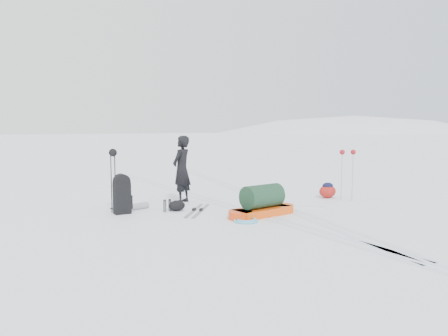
# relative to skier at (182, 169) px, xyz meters

# --- Properties ---
(ground) EXTENTS (200.00, 200.00, 0.00)m
(ground) POSITION_rel_skier_xyz_m (0.83, -1.23, -0.84)
(ground) COLOR white
(ground) RESTS_ON ground
(ski_tracks) EXTENTS (3.38, 17.97, 0.01)m
(ski_tracks) POSITION_rel_skier_xyz_m (1.45, -0.35, -0.83)
(ski_tracks) COLOR silver
(ski_tracks) RESTS_ON ground
(skier) EXTENTS (0.73, 0.69, 1.67)m
(skier) POSITION_rel_skier_xyz_m (0.00, 0.00, 0.00)
(skier) COLOR black
(skier) RESTS_ON ground
(pulk_sled) EXTENTS (1.79, 0.83, 0.66)m
(pulk_sled) POSITION_rel_skier_xyz_m (0.94, -2.25, -0.58)
(pulk_sled) COLOR #EB4D0D
(pulk_sled) RESTS_ON ground
(expedition_rucksack) EXTENTS (0.89, 0.59, 0.87)m
(expedition_rucksack) POSITION_rel_skier_xyz_m (-1.62, -0.66, -0.43)
(expedition_rucksack) COLOR black
(expedition_rucksack) RESTS_ON ground
(ski_poles_black) EXTENTS (0.19, 0.18, 1.42)m
(ski_poles_black) POSITION_rel_skier_xyz_m (-1.82, -0.55, 0.32)
(ski_poles_black) COLOR black
(ski_poles_black) RESTS_ON ground
(ski_poles_silver) EXTENTS (0.40, 0.24, 1.31)m
(ski_poles_silver) POSITION_rel_skier_xyz_m (3.86, -1.67, 0.26)
(ski_poles_silver) COLOR #ACAFB3
(ski_poles_silver) RESTS_ON ground
(touring_skis_grey) EXTENTS (1.15, 1.45, 0.06)m
(touring_skis_grey) POSITION_rel_skier_xyz_m (-0.09, -1.17, -0.82)
(touring_skis_grey) COLOR #94969C
(touring_skis_grey) RESTS_ON ground
(touring_skis_white) EXTENTS (1.54, 1.36, 0.07)m
(touring_skis_white) POSITION_rel_skier_xyz_m (1.99, -1.63, -0.82)
(touring_skis_white) COLOR white
(touring_skis_white) RESTS_ON ground
(rope_coil) EXTENTS (0.62, 0.62, 0.06)m
(rope_coil) POSITION_rel_skier_xyz_m (0.33, -2.63, -0.81)
(rope_coil) COLOR #55B4D0
(rope_coil) RESTS_ON ground
(small_daypack) EXTENTS (0.49, 0.38, 0.41)m
(small_daypack) POSITION_rel_skier_xyz_m (3.72, -1.10, -0.64)
(small_daypack) COLOR maroon
(small_daypack) RESTS_ON ground
(thermos_pair) EXTENTS (0.24, 0.21, 0.28)m
(thermos_pair) POSITION_rel_skier_xyz_m (-0.71, -0.89, -0.70)
(thermos_pair) COLOR slate
(thermos_pair) RESTS_ON ground
(stuff_sack) EXTENTS (0.46, 0.41, 0.24)m
(stuff_sack) POSITION_rel_skier_xyz_m (-0.50, -0.95, -0.72)
(stuff_sack) COLOR black
(stuff_sack) RESTS_ON ground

